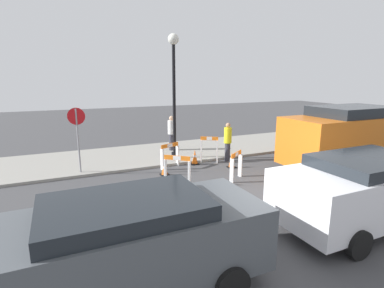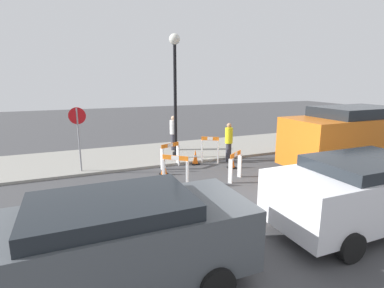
{
  "view_description": "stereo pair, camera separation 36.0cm",
  "coord_description": "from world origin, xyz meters",
  "views": [
    {
      "loc": [
        -5.18,
        -6.27,
        3.43
      ],
      "look_at": [
        -0.58,
        3.77,
        1.0
      ],
      "focal_mm": 28.0,
      "sensor_mm": 36.0,
      "label": 1
    },
    {
      "loc": [
        -4.85,
        -6.42,
        3.43
      ],
      "look_at": [
        -0.58,
        3.77,
        1.0
      ],
      "focal_mm": 28.0,
      "sensor_mm": 36.0,
      "label": 2
    }
  ],
  "objects": [
    {
      "name": "barricade_1",
      "position": [
        0.31,
        2.07,
        0.53
      ],
      "size": [
        0.74,
        0.58,
        0.98
      ],
      "rotation": [
        0.0,
        0.0,
        6.9
      ],
      "color": "white",
      "rests_on": "ground_plane"
    },
    {
      "name": "person_pedestrian",
      "position": [
        -0.3,
        6.7,
        0.97
      ],
      "size": [
        0.45,
        0.45,
        1.62
      ],
      "rotation": [
        0.0,
        0.0,
        3.51
      ],
      "color": "#33333D",
      "rests_on": "sidewalk_slab"
    },
    {
      "name": "person_worker",
      "position": [
        1.29,
        4.25,
        0.88
      ],
      "size": [
        0.43,
        0.43,
        1.63
      ],
      "rotation": [
        0.0,
        0.0,
        -2.66
      ],
      "color": "#33333D",
      "rests_on": "ground_plane"
    },
    {
      "name": "traffic_cone_0",
      "position": [
        -1.77,
        3.54,
        0.24
      ],
      "size": [
        0.3,
        0.3,
        0.5
      ],
      "color": "black",
      "rests_on": "ground_plane"
    },
    {
      "name": "ground_plane",
      "position": [
        0.0,
        0.0,
        0.0
      ],
      "size": [
        60.0,
        60.0,
        0.0
      ],
      "primitive_type": "plane",
      "color": "#424244"
    },
    {
      "name": "work_van",
      "position": [
        5.03,
        1.45,
        1.31
      ],
      "size": [
        5.44,
        2.27,
        2.41
      ],
      "color": "#D16619",
      "rests_on": "ground_plane"
    },
    {
      "name": "barricade_2",
      "position": [
        0.47,
        4.35,
        0.58
      ],
      "size": [
        0.68,
        0.51,
        1.1
      ],
      "rotation": [
        0.0,
        0.0,
        8.85
      ],
      "color": "white",
      "rests_on": "ground_plane"
    },
    {
      "name": "parked_car_1",
      "position": [
        1.32,
        -1.95,
        0.95
      ],
      "size": [
        4.54,
        2.03,
        1.68
      ],
      "color": "silver",
      "rests_on": "ground_plane"
    },
    {
      "name": "stop_sign",
      "position": [
        -4.53,
        4.86,
        1.66
      ],
      "size": [
        0.59,
        0.15,
        2.34
      ],
      "rotation": [
        0.0,
        0.0,
        2.92
      ],
      "color": "gray",
      "rests_on": "sidewalk_slab"
    },
    {
      "name": "barricade_0",
      "position": [
        -1.76,
        2.35,
        0.55
      ],
      "size": [
        0.75,
        0.68,
        1.01
      ],
      "rotation": [
        0.0,
        0.0,
        5.56
      ],
      "color": "white",
      "rests_on": "ground_plane"
    },
    {
      "name": "parked_car_0",
      "position": [
        -4.34,
        -1.95,
        0.92
      ],
      "size": [
        4.54,
        1.94,
        1.62
      ],
      "color": "#4C5156",
      "rests_on": "ground_plane"
    },
    {
      "name": "traffic_cone_1",
      "position": [
        0.93,
        3.33,
        0.3
      ],
      "size": [
        0.3,
        0.3,
        0.61
      ],
      "color": "black",
      "rests_on": "ground_plane"
    },
    {
      "name": "streetlamp_post",
      "position": [
        -0.68,
        5.33,
        3.36
      ],
      "size": [
        0.44,
        0.44,
        5.07
      ],
      "color": "black",
      "rests_on": "sidewalk_slab"
    },
    {
      "name": "sidewalk_slab",
      "position": [
        0.0,
        6.49,
        0.05
      ],
      "size": [
        18.0,
        3.98,
        0.1
      ],
      "color": "gray",
      "rests_on": "ground_plane"
    },
    {
      "name": "traffic_cone_2",
      "position": [
        -0.18,
        4.36,
        0.29
      ],
      "size": [
        0.3,
        0.3,
        0.6
      ],
      "color": "black",
      "rests_on": "ground_plane"
    },
    {
      "name": "barricade_3",
      "position": [
        -1.26,
        4.35,
        0.53
      ],
      "size": [
        0.86,
        0.46,
        0.97
      ],
      "rotation": [
        0.0,
        0.0,
        9.82
      ],
      "color": "white",
      "rests_on": "ground_plane"
    }
  ]
}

